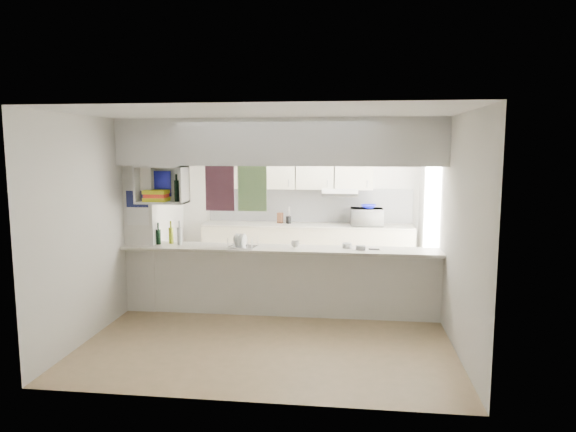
# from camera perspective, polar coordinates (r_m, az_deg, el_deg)

# --- Properties ---
(floor) EXTENTS (4.80, 4.80, 0.00)m
(floor) POSITION_cam_1_polar(r_m,az_deg,el_deg) (7.03, -0.94, -10.90)
(floor) COLOR #9A8159
(floor) RESTS_ON ground
(ceiling) EXTENTS (4.80, 4.80, 0.00)m
(ceiling) POSITION_cam_1_polar(r_m,az_deg,el_deg) (6.67, -0.99, 10.78)
(ceiling) COLOR white
(ceiling) RESTS_ON wall_back
(wall_back) EXTENTS (4.20, 0.00, 4.20)m
(wall_back) POSITION_cam_1_polar(r_m,az_deg,el_deg) (9.09, 1.09, 1.74)
(wall_back) COLOR silver
(wall_back) RESTS_ON floor
(wall_left) EXTENTS (0.00, 4.80, 4.80)m
(wall_left) POSITION_cam_1_polar(r_m,az_deg,el_deg) (7.31, -17.50, -0.05)
(wall_left) COLOR silver
(wall_left) RESTS_ON floor
(wall_right) EXTENTS (0.00, 4.80, 4.80)m
(wall_right) POSITION_cam_1_polar(r_m,az_deg,el_deg) (6.77, 16.93, -0.62)
(wall_right) COLOR silver
(wall_right) RESTS_ON floor
(servery_partition) EXTENTS (4.20, 0.50, 2.60)m
(servery_partition) POSITION_cam_1_polar(r_m,az_deg,el_deg) (6.71, -2.44, 2.72)
(servery_partition) COLOR silver
(servery_partition) RESTS_ON floor
(cubby_shelf) EXTENTS (0.65, 0.35, 0.50)m
(cubby_shelf) POSITION_cam_1_polar(r_m,az_deg,el_deg) (7.01, -13.86, 3.14)
(cubby_shelf) COLOR white
(cubby_shelf) RESTS_ON bulkhead
(kitchen_run) EXTENTS (3.60, 0.63, 2.24)m
(kitchen_run) POSITION_cam_1_polar(r_m,az_deg,el_deg) (8.88, 1.94, -1.49)
(kitchen_run) COLOR #EDE5C9
(kitchen_run) RESTS_ON floor
(microwave) EXTENTS (0.55, 0.39, 0.29)m
(microwave) POSITION_cam_1_polar(r_m,az_deg,el_deg) (8.75, 8.77, -0.12)
(microwave) COLOR white
(microwave) RESTS_ON bench_top
(bowl) EXTENTS (0.26, 0.26, 0.06)m
(bowl) POSITION_cam_1_polar(r_m,az_deg,el_deg) (8.70, 8.94, 1.03)
(bowl) COLOR #0E119D
(bowl) RESTS_ON microwave
(dish_rack) EXTENTS (0.39, 0.32, 0.19)m
(dish_rack) POSITION_cam_1_polar(r_m,az_deg,el_deg) (6.81, -5.07, -2.86)
(dish_rack) COLOR silver
(dish_rack) RESTS_ON breakfast_bar
(cup) EXTENTS (0.13, 0.13, 0.09)m
(cup) POSITION_cam_1_polar(r_m,az_deg,el_deg) (6.72, 0.79, -3.13)
(cup) COLOR white
(cup) RESTS_ON dish_rack
(wine_bottles) EXTENTS (0.37, 0.15, 0.33)m
(wine_bottles) POSITION_cam_1_polar(r_m,az_deg,el_deg) (7.18, -12.96, -2.14)
(wine_bottles) COLOR black
(wine_bottles) RESTS_ON breakfast_bar
(plastic_tubs) EXTENTS (0.48, 0.21, 0.06)m
(plastic_tubs) POSITION_cam_1_polar(r_m,az_deg,el_deg) (6.77, 7.28, -3.38)
(plastic_tubs) COLOR silver
(plastic_tubs) RESTS_ON breakfast_bar
(utensil_jar) EXTENTS (0.09, 0.09, 0.13)m
(utensil_jar) POSITION_cam_1_polar(r_m,az_deg,el_deg) (8.90, 0.07, -0.43)
(utensil_jar) COLOR black
(utensil_jar) RESTS_ON bench_top
(knife_block) EXTENTS (0.11, 0.10, 0.18)m
(knife_block) POSITION_cam_1_polar(r_m,az_deg,el_deg) (8.94, -0.88, -0.21)
(knife_block) COLOR #532F1C
(knife_block) RESTS_ON bench_top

